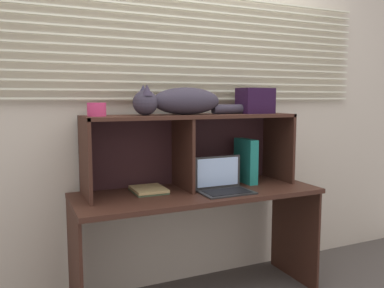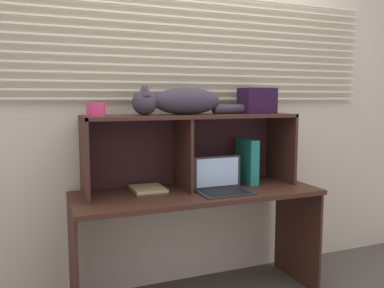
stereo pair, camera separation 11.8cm
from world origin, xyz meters
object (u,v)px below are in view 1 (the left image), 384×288
at_px(storage_box, 255,101).
at_px(small_basket, 97,109).
at_px(cat, 180,101).
at_px(binder_upright, 246,161).
at_px(laptop, 223,184).
at_px(book_stack, 149,190).

bearing_deg(storage_box, small_basket, 180.00).
xyz_separation_m(cat, small_basket, (-0.53, 0.00, -0.05)).
bearing_deg(small_basket, binder_upright, 0.00).
distance_m(laptop, storage_box, 0.66).
bearing_deg(book_stack, cat, -0.57).
bearing_deg(book_stack, storage_box, -0.16).
bearing_deg(laptop, storage_box, 27.13).
bearing_deg(binder_upright, laptop, -147.32).
bearing_deg(binder_upright, storage_box, 0.00).
distance_m(cat, laptop, 0.60).
distance_m(laptop, small_basket, 0.91).
bearing_deg(book_stack, binder_upright, -0.17).
xyz_separation_m(binder_upright, storage_box, (0.07, 0.00, 0.42)).
height_order(cat, book_stack, cat).
xyz_separation_m(cat, storage_box, (0.57, 0.00, 0.00)).
height_order(laptop, storage_box, storage_box).
distance_m(cat, storage_box, 0.57).
bearing_deg(binder_upright, small_basket, 180.00).
distance_m(cat, small_basket, 0.53).
bearing_deg(laptop, book_stack, 157.67).
relative_size(binder_upright, storage_box, 1.36).
bearing_deg(cat, book_stack, 179.43).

